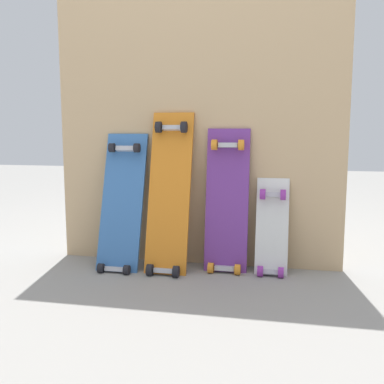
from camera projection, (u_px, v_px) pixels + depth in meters
ground_plane at (195, 265)px, 2.45m from camera, size 12.00×12.00×0.00m
plywood_wall_panel at (197, 92)px, 2.39m from camera, size 1.57×0.04×1.88m
skateboard_blue at (122, 208)px, 2.40m from camera, size 0.23×0.30×0.79m
skateboard_orange at (169, 198)px, 2.34m from camera, size 0.22×0.29×0.90m
skateboard_purple at (227, 207)px, 2.34m from camera, size 0.23×0.19×0.81m
skateboard_white at (272, 233)px, 2.31m from camera, size 0.17×0.19×0.56m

